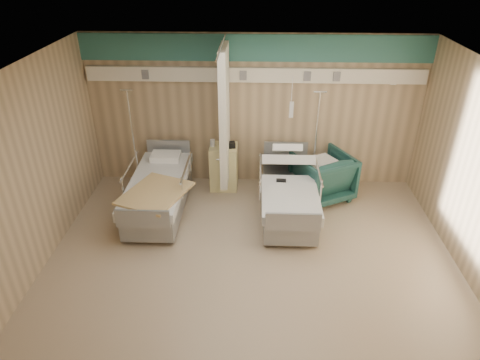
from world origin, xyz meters
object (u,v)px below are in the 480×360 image
bedside_cabinet (224,167)px  visitor_armchair (322,176)px  bed_right (288,198)px  iv_stand_right (313,169)px  bed_left (159,196)px  iv_stand_left (137,167)px

bedside_cabinet → visitor_armchair: size_ratio=0.91×
bed_right → visitor_armchair: size_ratio=2.30×
bed_right → iv_stand_right: iv_stand_right is taller
bed_right → visitor_armchair: (0.65, 0.60, 0.11)m
bed_left → iv_stand_left: size_ratio=1.14×
bedside_cabinet → bed_right: bearing=-38.0°
bedside_cabinet → iv_stand_left: (-1.65, -0.02, -0.04)m
bed_left → bedside_cabinet: bedside_cabinet is taller
iv_stand_right → bed_right: bearing=-119.2°
bedside_cabinet → visitor_armchair: (1.80, -0.30, 0.00)m
bed_right → bed_left: size_ratio=1.00×
bed_left → bed_right: bearing=0.0°
visitor_armchair → iv_stand_right: (-0.13, 0.33, -0.04)m
visitor_armchair → iv_stand_right: iv_stand_right is taller
bed_right → visitor_armchair: visitor_armchair is taller
bedside_cabinet → iv_stand_left: iv_stand_left is taller
visitor_armchair → iv_stand_left: iv_stand_left is taller
bedside_cabinet → iv_stand_left: size_ratio=0.45×
bed_left → bedside_cabinet: size_ratio=2.54×
visitor_armchair → iv_stand_right: size_ratio=0.50×
bed_right → bed_left: same height
visitor_armchair → iv_stand_left: (-3.45, 0.28, -0.04)m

